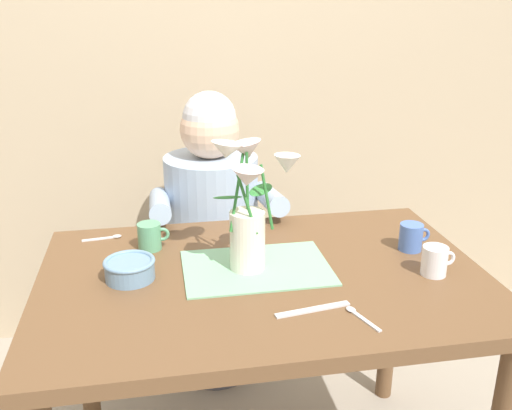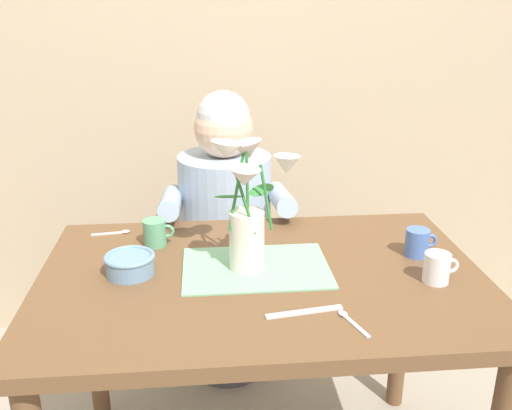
{
  "view_description": "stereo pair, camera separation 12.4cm",
  "coord_description": "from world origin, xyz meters",
  "views": [
    {
      "loc": [
        -0.27,
        -1.35,
        1.45
      ],
      "look_at": [
        -0.01,
        0.05,
        0.92
      ],
      "focal_mm": 39.94,
      "sensor_mm": 36.0,
      "label": 1
    },
    {
      "loc": [
        -0.14,
        -1.37,
        1.45
      ],
      "look_at": [
        -0.01,
        0.05,
        0.92
      ],
      "focal_mm": 39.94,
      "sensor_mm": 36.0,
      "label": 2
    }
  ],
  "objects": [
    {
      "name": "flower_vase",
      "position": [
        -0.03,
        0.03,
        0.92
      ],
      "size": [
        0.25,
        0.2,
        0.36
      ],
      "color": "silver",
      "rests_on": "dining_table"
    },
    {
      "name": "dinner_knife",
      "position": [
        0.08,
        -0.21,
        0.74
      ],
      "size": [
        0.19,
        0.05,
        0.0
      ],
      "primitive_type": "cube",
      "rotation": [
        0.0,
        0.0,
        0.15
      ],
      "color": "silver",
      "rests_on": "dining_table"
    },
    {
      "name": "wood_panel_backdrop",
      "position": [
        0.0,
        1.05,
        1.25
      ],
      "size": [
        4.0,
        0.1,
        2.5
      ],
      "primitive_type": "cube",
      "color": "tan",
      "rests_on": "ground_plane"
    },
    {
      "name": "coffee_cup",
      "position": [
        0.46,
        0.07,
        0.78
      ],
      "size": [
        0.09,
        0.07,
        0.08
      ],
      "color": "#476BB7",
      "rests_on": "dining_table"
    },
    {
      "name": "spoon_0",
      "position": [
        0.18,
        -0.25,
        0.74
      ],
      "size": [
        0.05,
        0.12,
        0.01
      ],
      "color": "silver",
      "rests_on": "dining_table"
    },
    {
      "name": "tea_cup",
      "position": [
        -0.3,
        0.22,
        0.78
      ],
      "size": [
        0.09,
        0.07,
        0.08
      ],
      "color": "#569970",
      "rests_on": "dining_table"
    },
    {
      "name": "ceramic_mug",
      "position": [
        0.45,
        -0.09,
        0.78
      ],
      "size": [
        0.09,
        0.07,
        0.08
      ],
      "color": "silver",
      "rests_on": "dining_table"
    },
    {
      "name": "seated_person",
      "position": [
        -0.07,
        0.62,
        0.56
      ],
      "size": [
        0.45,
        0.47,
        1.14
      ],
      "rotation": [
        0.0,
        0.0,
        0.01
      ],
      "color": "#4C4C56",
      "rests_on": "ground_plane"
    },
    {
      "name": "ceramic_bowl",
      "position": [
        -0.35,
        0.03,
        0.77
      ],
      "size": [
        0.14,
        0.14,
        0.06
      ],
      "color": "#6689A8",
      "rests_on": "dining_table"
    },
    {
      "name": "striped_placemat",
      "position": [
        -0.01,
        0.03,
        0.74
      ],
      "size": [
        0.4,
        0.28,
        0.0
      ],
      "primitive_type": "cube",
      "color": "#7AB289",
      "rests_on": "dining_table"
    },
    {
      "name": "dining_table",
      "position": [
        0.0,
        0.0,
        0.64
      ],
      "size": [
        1.2,
        0.8,
        0.74
      ],
      "color": "brown",
      "rests_on": "ground_plane"
    },
    {
      "name": "spoon_1",
      "position": [
        -0.43,
        0.32,
        0.74
      ],
      "size": [
        0.12,
        0.03,
        0.01
      ],
      "color": "silver",
      "rests_on": "dining_table"
    }
  ]
}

